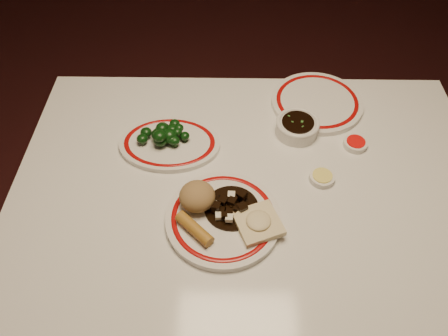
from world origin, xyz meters
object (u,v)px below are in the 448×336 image
(dining_table, at_px, (250,214))
(broccoli_pile, at_px, (165,134))
(spring_roll, at_px, (194,229))
(rice_mound, at_px, (197,196))
(soy_bowl, at_px, (297,127))
(broccoli_plate, at_px, (170,143))
(fried_wonton, at_px, (258,222))
(main_plate, at_px, (223,218))
(stirfry_heap, at_px, (230,206))

(dining_table, xyz_separation_m, broccoli_pile, (-0.23, 0.16, 0.13))
(dining_table, height_order, spring_roll, spring_roll)
(rice_mound, xyz_separation_m, soy_bowl, (0.26, 0.26, -0.03))
(rice_mound, xyz_separation_m, broccoli_plate, (-0.09, 0.20, -0.04))
(rice_mound, bearing_deg, spring_roll, -92.02)
(spring_roll, xyz_separation_m, broccoli_plate, (-0.08, 0.28, -0.02))
(spring_roll, bearing_deg, rice_mound, 42.13)
(fried_wonton, bearing_deg, broccoli_plate, 131.10)
(dining_table, bearing_deg, rice_mound, -158.87)
(dining_table, relative_size, main_plate, 4.37)
(spring_roll, relative_size, soy_bowl, 0.87)
(spring_roll, xyz_separation_m, broccoli_pile, (-0.10, 0.29, 0.01))
(dining_table, xyz_separation_m, main_plate, (-0.07, -0.08, 0.10))
(rice_mound, distance_m, stirfry_heap, 0.08)
(rice_mound, relative_size, soy_bowl, 0.73)
(fried_wonton, bearing_deg, spring_roll, -171.64)
(broccoli_plate, bearing_deg, spring_roll, -73.28)
(stirfry_heap, bearing_deg, main_plate, -127.48)
(main_plate, height_order, fried_wonton, fried_wonton)
(main_plate, xyz_separation_m, spring_roll, (-0.06, -0.04, 0.02))
(main_plate, height_order, broccoli_pile, broccoli_pile)
(dining_table, xyz_separation_m, fried_wonton, (0.01, -0.11, 0.12))
(fried_wonton, bearing_deg, dining_table, 96.46)
(main_plate, relative_size, broccoli_plate, 0.98)
(fried_wonton, xyz_separation_m, broccoli_pile, (-0.24, 0.27, 0.01))
(main_plate, distance_m, broccoli_plate, 0.28)
(fried_wonton, relative_size, soy_bowl, 1.07)
(main_plate, bearing_deg, stirfry_heap, 52.52)
(broccoli_plate, height_order, broccoli_pile, broccoli_pile)
(broccoli_pile, bearing_deg, dining_table, -35.28)
(main_plate, bearing_deg, spring_roll, -145.58)
(stirfry_heap, xyz_separation_m, broccoli_plate, (-0.16, 0.22, -0.02))
(broccoli_plate, bearing_deg, fried_wonton, -48.90)
(fried_wonton, distance_m, soy_bowl, 0.34)
(main_plate, relative_size, spring_roll, 2.71)
(main_plate, distance_m, broccoli_pile, 0.29)
(soy_bowl, bearing_deg, main_plate, -123.87)
(main_plate, xyz_separation_m, fried_wonton, (0.08, -0.02, 0.02))
(stirfry_heap, distance_m, broccoli_pile, 0.28)
(fried_wonton, distance_m, broccoli_plate, 0.35)
(stirfry_heap, distance_m, broccoli_plate, 0.27)
(soy_bowl, bearing_deg, spring_roll, -127.68)
(spring_roll, height_order, stirfry_heap, stirfry_heap)
(stirfry_heap, bearing_deg, broccoli_pile, 128.23)
(spring_roll, height_order, fried_wonton, spring_roll)
(fried_wonton, bearing_deg, main_plate, 164.32)
(main_plate, distance_m, spring_roll, 0.08)
(dining_table, bearing_deg, soy_bowl, 58.33)
(spring_roll, height_order, broccoli_plate, spring_roll)
(dining_table, bearing_deg, main_plate, -128.95)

